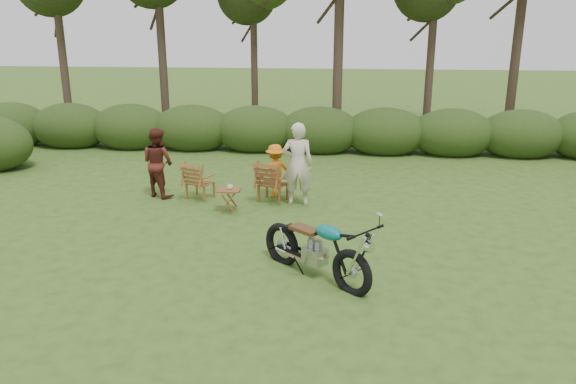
# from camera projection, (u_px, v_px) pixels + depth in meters

# --- Properties ---
(ground) EXTENTS (80.00, 80.00, 0.00)m
(ground) POSITION_uv_depth(u_px,v_px,m) (294.00, 278.00, 8.87)
(ground) COLOR #2D4918
(ground) RESTS_ON ground
(tree_line) EXTENTS (22.52, 11.62, 8.14)m
(tree_line) POSITION_uv_depth(u_px,v_px,m) (339.00, 23.00, 16.97)
(tree_line) COLOR #36271D
(tree_line) RESTS_ON ground
(motorcycle) EXTENTS (2.15, 2.03, 1.23)m
(motorcycle) POSITION_uv_depth(u_px,v_px,m) (315.00, 276.00, 8.94)
(motorcycle) COLOR #0DAAA5
(motorcycle) RESTS_ON ground
(lawn_chair_right) EXTENTS (0.81, 0.81, 0.94)m
(lawn_chair_right) POSITION_uv_depth(u_px,v_px,m) (273.00, 201.00, 12.64)
(lawn_chair_right) COLOR brown
(lawn_chair_right) RESTS_ON ground
(lawn_chair_left) EXTENTS (0.77, 0.77, 0.88)m
(lawn_chair_left) POSITION_uv_depth(u_px,v_px,m) (201.00, 198.00, 12.83)
(lawn_chair_left) COLOR brown
(lawn_chair_left) RESTS_ON ground
(side_table) EXTENTS (0.49, 0.42, 0.50)m
(side_table) POSITION_uv_depth(u_px,v_px,m) (229.00, 201.00, 11.85)
(side_table) COLOR brown
(side_table) RESTS_ON ground
(cup) EXTENTS (0.14, 0.14, 0.09)m
(cup) POSITION_uv_depth(u_px,v_px,m) (230.00, 187.00, 11.77)
(cup) COLOR #F2EAC7
(cup) RESTS_ON side_table
(adult_a) EXTENTS (0.67, 0.45, 1.83)m
(adult_a) POSITION_uv_depth(u_px,v_px,m) (297.00, 204.00, 12.42)
(adult_a) COLOR beige
(adult_a) RESTS_ON ground
(adult_b) EXTENTS (0.97, 0.89, 1.59)m
(adult_b) POSITION_uv_depth(u_px,v_px,m) (160.00, 196.00, 13.01)
(adult_b) COLOR #501E17
(adult_b) RESTS_ON ground
(child) EXTENTS (0.92, 0.79, 1.23)m
(child) POSITION_uv_depth(u_px,v_px,m) (275.00, 197.00, 12.93)
(child) COLOR orange
(child) RESTS_ON ground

